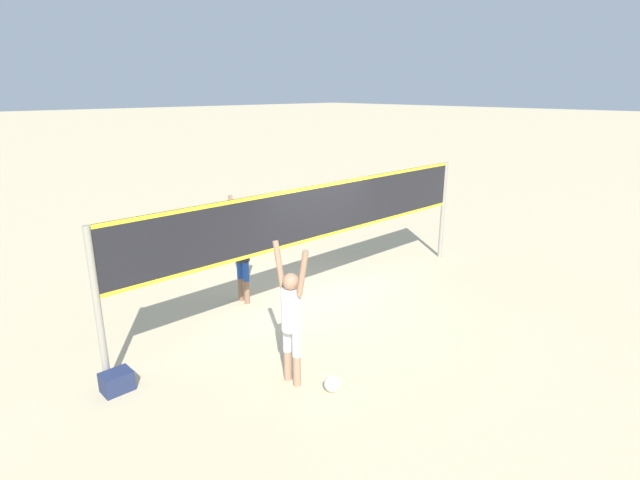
{
  "coord_description": "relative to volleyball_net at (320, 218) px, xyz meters",
  "views": [
    {
      "loc": [
        -6.13,
        -6.47,
        4.0
      ],
      "look_at": [
        0.0,
        0.0,
        1.28
      ],
      "focal_mm": 28.0,
      "sensor_mm": 36.0,
      "label": 1
    }
  ],
  "objects": [
    {
      "name": "ground_plane",
      "position": [
        0.0,
        0.0,
        -1.71
      ],
      "size": [
        200.0,
        200.0,
        0.0
      ],
      "primitive_type": "plane",
      "color": "beige"
    },
    {
      "name": "player_spiker",
      "position": [
        -2.16,
        -1.71,
        -0.63
      ],
      "size": [
        0.28,
        0.69,
        2.05
      ],
      "rotation": [
        0.0,
        0.0,
        1.57
      ],
      "color": "tan",
      "rests_on": "ground_plane"
    },
    {
      "name": "player_blocker",
      "position": [
        -1.03,
        1.07,
        -0.61
      ],
      "size": [
        0.28,
        0.7,
        2.08
      ],
      "rotation": [
        0.0,
        0.0,
        -1.57
      ],
      "color": "#8C664C",
      "rests_on": "ground_plane"
    },
    {
      "name": "volleyball_net",
      "position": [
        0.0,
        0.0,
        0.0
      ],
      "size": [
        8.29,
        0.1,
        2.33
      ],
      "color": "gray",
      "rests_on": "ground_plane"
    },
    {
      "name": "gear_bag",
      "position": [
        -4.04,
        -0.2,
        -1.56
      ],
      "size": [
        0.4,
        0.3,
        0.28
      ],
      "color": "navy",
      "rests_on": "ground_plane"
    },
    {
      "name": "volleyball",
      "position": [
        -1.9,
        -2.25,
        -1.59
      ],
      "size": [
        0.23,
        0.23,
        0.23
      ],
      "color": "silver",
      "rests_on": "ground_plane"
    }
  ]
}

